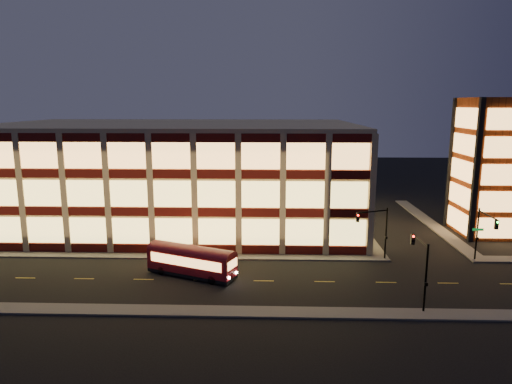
{
  "coord_description": "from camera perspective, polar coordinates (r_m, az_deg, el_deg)",
  "views": [
    {
      "loc": [
        10.6,
        -48.55,
        17.26
      ],
      "look_at": [
        8.78,
        8.0,
        6.23
      ],
      "focal_mm": 32.0,
      "sensor_mm": 36.0,
      "label": 1
    }
  ],
  "objects": [
    {
      "name": "ground",
      "position": [
        52.6,
        -9.99,
        -8.3
      ],
      "size": [
        200.0,
        200.0,
        0.0
      ],
      "primitive_type": "plane",
      "color": "black",
      "rests_on": "ground"
    },
    {
      "name": "office_building",
      "position": [
        67.58,
        -9.72,
        2.35
      ],
      "size": [
        50.45,
        30.45,
        14.5
      ],
      "color": "tan",
      "rests_on": "ground"
    },
    {
      "name": "trolley_bus",
      "position": [
        47.05,
        -8.07,
        -8.33
      ],
      "size": [
        9.49,
        5.81,
        3.16
      ],
      "rotation": [
        0.0,
        0.0,
        -0.4
      ],
      "color": "maroon",
      "rests_on": "ground"
    },
    {
      "name": "sidewalk_near",
      "position": [
        40.88,
        -13.79,
        -14.17
      ],
      "size": [
        100.0,
        2.0,
        0.15
      ],
      "primitive_type": "cube",
      "color": "#514F4C",
      "rests_on": "ground"
    },
    {
      "name": "sidewalk_tower_west",
      "position": [
        71.69,
        20.88,
        -3.58
      ],
      "size": [
        2.0,
        30.0,
        0.15
      ],
      "primitive_type": "cube",
      "color": "#514F4C",
      "rests_on": "ground"
    },
    {
      "name": "traffic_signal_right",
      "position": [
        54.72,
        26.59,
        -4.08
      ],
      "size": [
        1.2,
        4.37,
        6.0
      ],
      "color": "black",
      "rests_on": "ground"
    },
    {
      "name": "sidewalk_office_south",
      "position": [
        54.18,
        -12.92,
        -7.76
      ],
      "size": [
        54.0,
        2.0,
        0.15
      ],
      "primitive_type": "cube",
      "color": "#514F4C",
      "rests_on": "ground"
    },
    {
      "name": "stair_tower",
      "position": [
        67.75,
        27.54,
        2.77
      ],
      "size": [
        8.6,
        8.6,
        18.0
      ],
      "color": "#8C3814",
      "rests_on": "ground"
    },
    {
      "name": "traffic_signal_far",
      "position": [
        51.84,
        14.76,
        -4.04
      ],
      "size": [
        3.79,
        1.87,
        6.0
      ],
      "color": "black",
      "rests_on": "ground"
    },
    {
      "name": "traffic_signal_near",
      "position": [
        41.79,
        19.92,
        -7.97
      ],
      "size": [
        0.32,
        4.45,
        6.0
      ],
      "color": "black",
      "rests_on": "ground"
    },
    {
      "name": "sidewalk_office_east",
      "position": [
        68.89,
        12.18,
        -3.67
      ],
      "size": [
        2.0,
        30.0,
        0.15
      ],
      "primitive_type": "cube",
      "color": "#514F4C",
      "rests_on": "ground"
    }
  ]
}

